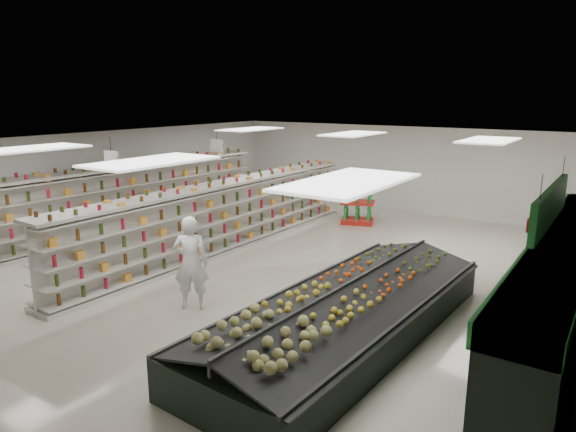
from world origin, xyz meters
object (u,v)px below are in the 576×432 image
Objects in this scene: gondola_left at (106,205)px; gondola_center at (225,219)px; soda_endcap at (358,204)px; produce_island at (347,312)px; shopper_main at (191,263)px; shopper_background at (242,196)px.

gondola_center is (3.99, 0.97, -0.09)m from gondola_left.
gondola_center is 8.03× the size of soda_endcap.
gondola_left is at bearing -134.70° from soda_endcap.
gondola_left is 1.74× the size of produce_island.
shopper_main reaches higher than shopper_background.
shopper_background is at bearing -157.93° from soda_endcap.
shopper_background is (-2.03, 3.31, -0.10)m from gondola_center.
gondola_left is 8.20m from soda_endcap.
shopper_main is (-3.27, -0.63, 0.51)m from produce_island.
shopper_main is 8.03m from shopper_background.
gondola_left reaches higher than shopper_background.
gondola_left reaches higher than gondola_center.
soda_endcap is 8.41m from shopper_main.
shopper_main is at bearing -19.71° from gondola_left.
produce_island is (5.43, -2.91, -0.42)m from gondola_center.
gondola_left is 9.63m from produce_island.
gondola_center is at bearing -146.82° from shopper_background.
produce_island is 8.58m from soda_endcap.
gondola_center reaches higher than shopper_background.
shopper_background is (-3.81, -1.55, 0.11)m from soda_endcap.
gondola_left reaches higher than produce_island.
gondola_left is 4.71m from shopper_background.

